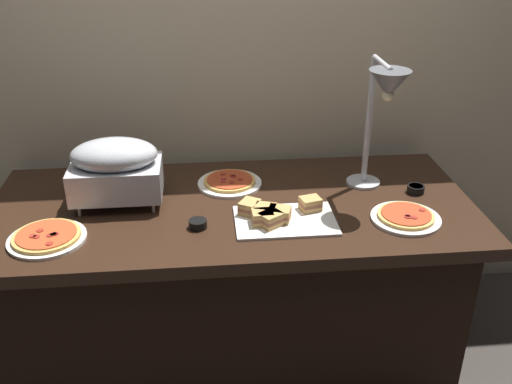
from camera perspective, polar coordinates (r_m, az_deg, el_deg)
ground_plane at (r=2.70m, az=-2.06°, el=-15.65°), size 8.00×8.00×0.00m
back_wall at (r=2.57m, az=-3.26°, el=12.78°), size 4.40×0.04×2.40m
buffet_table at (r=2.45m, az=-2.21°, el=-8.99°), size 1.90×0.84×0.76m
chafing_dish at (r=2.27m, az=-13.77°, el=2.33°), size 0.35×0.23×0.27m
heat_lamp at (r=2.17m, az=12.61°, el=9.18°), size 0.15×0.34×0.55m
pizza_plate_front at (r=2.14m, az=-20.06°, el=-4.25°), size 0.27×0.27×0.03m
pizza_plate_center at (r=2.41m, az=-2.64°, el=0.98°), size 0.27×0.27×0.03m
pizza_plate_raised_stand at (r=2.21m, az=14.65°, el=-2.42°), size 0.26×0.26×0.03m
sandwich_platter at (r=2.13m, az=2.17°, el=-2.34°), size 0.37×0.25×0.06m
sauce_cup_near at (r=2.10m, az=-5.80°, el=-3.14°), size 0.07×0.07×0.03m
sauce_cup_far at (r=2.43m, az=15.58°, el=0.31°), size 0.07×0.07×0.03m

